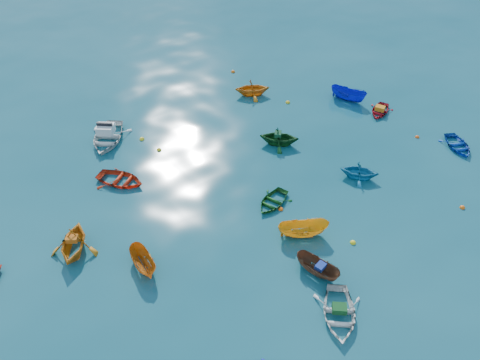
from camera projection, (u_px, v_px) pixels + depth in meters
ground at (291, 228)px, 27.73m from camera, size 160.00×160.00×0.00m
dinghy_white_near at (338, 316)px, 23.15m from camera, size 4.07×4.13×0.70m
sampan_brown_mid at (317, 273)px, 25.21m from camera, size 1.51×2.82×1.03m
dinghy_blue_se at (457, 147)px, 33.89m from camera, size 3.22×3.52×0.60m
dinghy_orange_w at (76, 251)px, 26.39m from camera, size 3.95×4.05×1.62m
sampan_yellow_mid at (302, 235)px, 27.31m from camera, size 3.08×2.59×1.15m
dinghy_green_e at (272, 203)px, 29.37m from camera, size 3.14×2.65×0.56m
dinghy_cyan_se at (358, 177)px, 31.31m from camera, size 3.24×3.29×1.31m
sampan_orange_n at (145, 267)px, 25.50m from camera, size 1.35×2.78×1.03m
dinghy_green_n at (279, 144)px, 34.19m from camera, size 3.69×3.70×1.48m
dinghy_red_ne at (379, 113)px, 37.49m from camera, size 3.12×2.75×0.54m
sampan_blue_far at (347, 100)px, 39.00m from camera, size 2.14×3.29×1.19m
dinghy_red_far at (121, 182)px, 30.93m from camera, size 3.72×4.00×0.68m
dinghy_orange_far at (252, 95)px, 39.59m from camera, size 3.74×3.61×1.51m
motorboat_white at (108, 141)px, 34.54m from camera, size 5.06×5.18×1.48m
tarp_green_a at (339, 308)px, 22.89m from camera, size 0.88×0.87×0.34m
tarp_blue_a at (321, 266)px, 24.71m from camera, size 0.64×0.53×0.27m
tarp_orange_a at (72, 239)px, 25.80m from camera, size 0.77×0.73×0.30m
tarp_green_b at (278, 134)px, 33.62m from camera, size 0.78×0.78×0.30m
tarp_orange_b at (380, 108)px, 37.13m from camera, size 0.80×0.89×0.35m
buoy_ye_a at (353, 243)px, 26.85m from camera, size 0.33×0.33×0.33m
buoy_or_b at (462, 208)px, 29.07m from camera, size 0.33×0.33×0.33m
buoy_ye_b at (148, 256)px, 26.10m from camera, size 0.32×0.32×0.32m
buoy_or_c at (281, 210)px, 28.95m from camera, size 0.31×0.31×0.31m
buoy_ye_c at (159, 150)px, 33.64m from camera, size 0.34×0.34×0.34m
buoy_or_d at (417, 137)px, 34.86m from camera, size 0.31×0.31×0.31m
buoy_ye_d at (142, 139)px, 34.65m from camera, size 0.38×0.38×0.38m
buoy_or_e at (233, 72)px, 42.73m from camera, size 0.37×0.37×0.37m
buoy_ye_e at (288, 103)px, 38.64m from camera, size 0.37×0.37×0.37m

